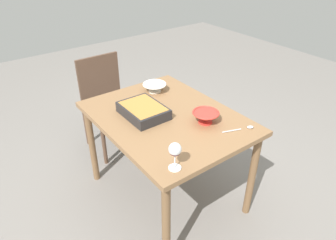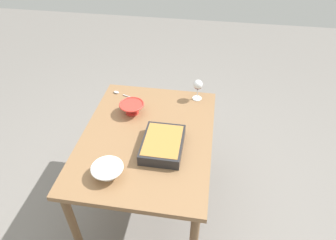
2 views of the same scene
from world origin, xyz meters
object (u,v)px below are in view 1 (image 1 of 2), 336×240
object	(u,v)px
small_bowl	(155,87)
serving_spoon	(244,128)
mixing_bowl	(206,117)
wine_glass	(175,151)
chair	(107,99)
dining_table	(167,126)
casserole_dish	(143,110)

from	to	relation	value
small_bowl	serving_spoon	size ratio (longest dim) A/B	0.87
mixing_bowl	small_bowl	size ratio (longest dim) A/B	0.96
wine_glass	small_bowl	world-z (taller)	wine_glass
chair	wine_glass	distance (m)	1.48
mixing_bowl	serving_spoon	size ratio (longest dim) A/B	0.84
wine_glass	small_bowl	size ratio (longest dim) A/B	0.88
chair	small_bowl	size ratio (longest dim) A/B	4.68
dining_table	mixing_bowl	distance (m)	0.31
dining_table	mixing_bowl	xyz separation A→B (m)	(0.23, 0.16, 0.13)
chair	wine_glass	world-z (taller)	wine_glass
wine_glass	dining_table	bearing A→B (deg)	148.33
mixing_bowl	small_bowl	xyz separation A→B (m)	(-0.59, -0.01, -0.01)
dining_table	casserole_dish	distance (m)	0.21
dining_table	serving_spoon	bearing A→B (deg)	34.95
serving_spoon	dining_table	bearing A→B (deg)	-145.05
wine_glass	mixing_bowl	distance (m)	0.52
chair	serving_spoon	world-z (taller)	chair
small_bowl	serving_spoon	distance (m)	0.82
wine_glass	small_bowl	xyz separation A→B (m)	(-0.84, 0.45, -0.08)
casserole_dish	small_bowl	bearing A→B (deg)	133.77
dining_table	chair	size ratio (longest dim) A/B	1.29
wine_glass	serving_spoon	world-z (taller)	wine_glass
chair	mixing_bowl	xyz separation A→B (m)	(1.15, 0.18, 0.30)
chair	wine_glass	size ratio (longest dim) A/B	5.31
casserole_dish	mixing_bowl	bearing A→B (deg)	40.86
dining_table	mixing_bowl	size ratio (longest dim) A/B	6.28
chair	serving_spoon	distance (m)	1.43
dining_table	chair	distance (m)	0.94
mixing_bowl	serving_spoon	world-z (taller)	mixing_bowl
dining_table	serving_spoon	size ratio (longest dim) A/B	5.25
dining_table	small_bowl	distance (m)	0.41
wine_glass	serving_spoon	bearing A→B (deg)	93.76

